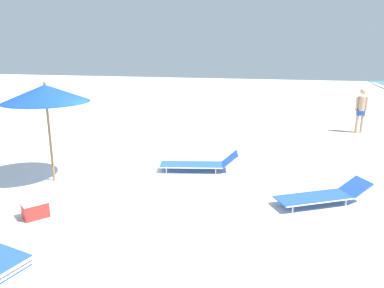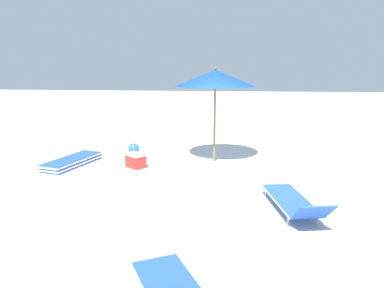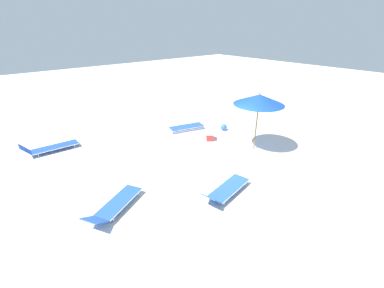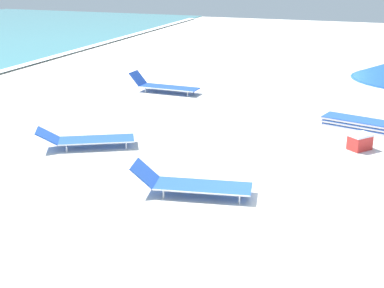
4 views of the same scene
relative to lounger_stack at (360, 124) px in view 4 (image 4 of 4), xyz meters
name	(u,v)px [view 4 (image 4 of 4)]	position (x,y,z in m)	size (l,w,h in m)	color
ground_plane	(271,186)	(-4.20, 1.36, -0.20)	(60.00, 60.00, 0.16)	silver
lounger_stack	(360,124)	(0.00, 0.00, 0.00)	(1.07, 1.96, 0.24)	blue
sun_lounger_under_umbrella	(163,86)	(1.92, 6.23, 0.09)	(0.70, 2.29, 0.60)	blue
sun_lounger_beside_umbrella	(86,139)	(-3.66, 5.75, 0.08)	(1.55, 2.20, 0.47)	blue
sun_lounger_near_water_left	(191,184)	(-5.28, 2.62, 0.09)	(0.99, 2.24, 0.55)	blue
cooler_box	(360,142)	(-1.68, -0.10, 0.07)	(0.61, 0.59, 0.37)	red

